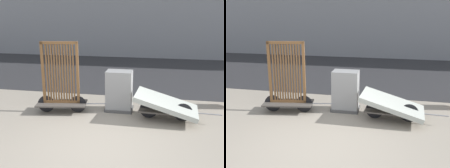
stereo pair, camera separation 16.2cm
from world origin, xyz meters
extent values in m
plane|color=gray|center=(0.00, 0.00, 0.00)|extent=(60.00, 60.00, 0.00)
cube|color=#2D2D30|center=(0.00, 7.10, 0.00)|extent=(56.00, 7.48, 0.01)
cube|color=#4C4742|center=(-1.42, 1.68, 0.26)|extent=(1.44, 0.83, 0.04)
cylinder|color=black|center=(-0.99, 1.74, 0.24)|extent=(0.47, 0.11, 0.47)
cylinder|color=black|center=(-1.86, 1.61, 0.24)|extent=(0.47, 0.11, 0.47)
cylinder|color=gray|center=(-0.41, 1.84, 0.26)|extent=(0.70, 0.14, 0.03)
cube|color=brown|center=(-1.42, 1.68, 0.31)|extent=(1.01, 0.23, 0.07)
cube|color=brown|center=(-1.42, 1.68, 1.94)|extent=(1.01, 0.23, 0.07)
cube|color=brown|center=(-1.89, 1.60, 1.13)|extent=(0.08, 0.08, 1.70)
cube|color=brown|center=(-0.96, 1.75, 1.13)|extent=(0.08, 0.08, 1.70)
cube|color=brown|center=(-1.78, 1.62, 1.13)|extent=(0.04, 0.05, 1.63)
cube|color=brown|center=(-1.71, 1.63, 1.13)|extent=(0.04, 0.05, 1.63)
cube|color=brown|center=(-1.64, 1.64, 1.13)|extent=(0.04, 0.05, 1.63)
cube|color=brown|center=(-1.57, 1.65, 1.13)|extent=(0.04, 0.05, 1.63)
cube|color=brown|center=(-1.50, 1.66, 1.13)|extent=(0.04, 0.05, 1.63)
cube|color=brown|center=(-1.42, 1.68, 1.13)|extent=(0.04, 0.05, 1.63)
cube|color=brown|center=(-1.35, 1.69, 1.13)|extent=(0.04, 0.05, 1.63)
cube|color=brown|center=(-1.28, 1.70, 1.13)|extent=(0.04, 0.05, 1.63)
cube|color=brown|center=(-1.21, 1.71, 1.13)|extent=(0.04, 0.05, 1.63)
cube|color=brown|center=(-1.14, 1.72, 1.13)|extent=(0.04, 0.05, 1.63)
cube|color=brown|center=(-1.07, 1.73, 1.13)|extent=(0.04, 0.05, 1.63)
cube|color=#4C4742|center=(1.42, 1.68, 0.26)|extent=(1.40, 0.72, 0.04)
cylinder|color=black|center=(1.86, 1.64, 0.24)|extent=(0.47, 0.07, 0.47)
cylinder|color=black|center=(0.98, 1.71, 0.24)|extent=(0.47, 0.07, 0.47)
cylinder|color=gray|center=(2.45, 1.60, 0.26)|extent=(0.70, 0.08, 0.03)
cube|color=#B2B7AD|center=(1.42, 1.68, 0.44)|extent=(1.68, 1.14, 0.54)
cube|color=#4C4C4C|center=(0.13, 2.10, 0.04)|extent=(0.77, 0.54, 0.08)
cube|color=gray|center=(0.13, 2.10, 0.58)|extent=(0.71, 0.48, 1.15)
camera|label=1|loc=(1.21, -4.85, 2.76)|focal=42.00mm
camera|label=2|loc=(1.37, -4.82, 2.76)|focal=42.00mm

